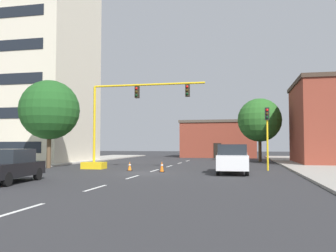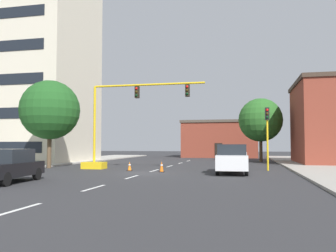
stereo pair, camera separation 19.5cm
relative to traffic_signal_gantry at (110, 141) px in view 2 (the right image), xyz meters
The scene contains 20 objects.
ground_plane 5.70m from the traffic_signal_gantry, 40.11° to the right, with size 160.00×160.00×0.00m, color #2D2D30.
sidewalk_left 10.46m from the traffic_signal_gantry, 153.01° to the left, with size 6.00×56.00×0.14m, color #B2ADA3.
sidewalk_right 17.85m from the traffic_signal_gantry, 15.18° to the left, with size 6.00×56.00×0.14m, color #9E998E.
lane_stripe_seg_0 17.96m from the traffic_signal_gantry, 77.05° to the right, with size 0.16×2.40×0.01m, color silver.
lane_stripe_seg_1 12.73m from the traffic_signal_gantry, 71.40° to the right, with size 0.16×2.40×0.01m, color silver.
lane_stripe_seg_2 7.85m from the traffic_signal_gantry, 57.89° to the right, with size 0.16×2.40×0.01m, color silver.
lane_stripe_seg_3 4.69m from the traffic_signal_gantry, 12.20° to the right, with size 0.16×2.40×0.01m, color silver.
lane_stripe_seg_4 6.54m from the traffic_signal_gantry, 49.27° to the left, with size 0.16×2.40×0.01m, color silver.
lane_stripe_seg_5 11.13m from the traffic_signal_gantry, 68.50° to the left, with size 0.16×2.40×0.01m, color silver.
lane_stripe_seg_6 16.30m from the traffic_signal_gantry, 75.68° to the left, with size 0.16×2.40×0.01m, color silver.
building_tall_left 20.12m from the traffic_signal_gantry, 147.68° to the left, with size 15.90×11.49×24.13m.
building_brick_center 30.24m from the traffic_signal_gantry, 76.74° to the left, with size 11.59×8.70×5.66m.
traffic_signal_gantry is the anchor object (origin of this frame).
traffic_light_pole_right 12.51m from the traffic_signal_gantry, ahead, with size 0.32×0.47×4.80m.
tree_right_far 19.71m from the traffic_signal_gantry, 50.18° to the left, with size 5.02×5.02×7.33m.
tree_left_near 6.00m from the traffic_signal_gantry, behind, with size 5.01×5.01×7.41m.
pickup_truck_white 10.20m from the traffic_signal_gantry, 13.38° to the right, with size 2.17×5.46×1.99m.
sedan_black_near_left 10.93m from the traffic_signal_gantry, 96.81° to the right, with size 2.30×4.67×1.74m.
traffic_cone_roadside_a 3.30m from the traffic_signal_gantry, 33.88° to the right, with size 0.36×0.36×0.70m.
traffic_cone_roadside_b 5.64m from the traffic_signal_gantry, 23.99° to the right, with size 0.36×0.36×0.79m.
Camera 2 is at (6.73, -23.53, 1.97)m, focal length 37.67 mm.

